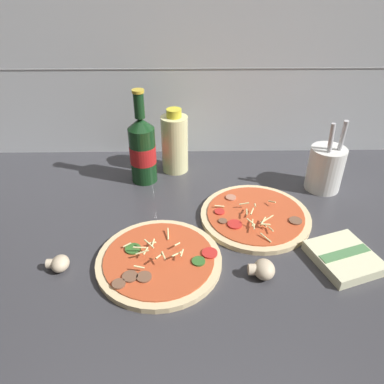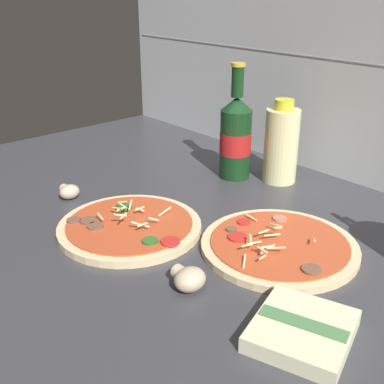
% 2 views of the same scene
% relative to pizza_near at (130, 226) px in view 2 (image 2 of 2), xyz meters
% --- Properties ---
extents(counter_slab, '(1.60, 0.90, 0.03)m').
position_rel_pizza_near_xyz_m(counter_slab, '(0.11, 0.08, -0.02)').
color(counter_slab, '#38383D').
rests_on(counter_slab, ground).
extents(tile_backsplash, '(1.60, 0.01, 0.60)m').
position_rel_pizza_near_xyz_m(tile_backsplash, '(0.11, 0.54, 0.27)').
color(tile_backsplash, silver).
rests_on(tile_backsplash, ground).
extents(pizza_near, '(0.27, 0.27, 0.05)m').
position_rel_pizza_near_xyz_m(pizza_near, '(0.00, 0.00, 0.00)').
color(pizza_near, beige).
rests_on(pizza_near, counter_slab).
extents(pizza_far, '(0.28, 0.28, 0.05)m').
position_rel_pizza_near_xyz_m(pizza_far, '(0.24, 0.16, -0.00)').
color(pizza_far, beige).
rests_on(pizza_far, counter_slab).
extents(beer_bottle, '(0.08, 0.08, 0.27)m').
position_rel_pizza_near_xyz_m(beer_bottle, '(-0.06, 0.35, 0.09)').
color(beer_bottle, '#143819').
rests_on(beer_bottle, counter_slab).
extents(oil_bottle, '(0.08, 0.08, 0.20)m').
position_rel_pizza_near_xyz_m(oil_bottle, '(0.03, 0.41, 0.08)').
color(oil_bottle, beige).
rests_on(oil_bottle, counter_slab).
extents(mushroom_left, '(0.05, 0.05, 0.03)m').
position_rel_pizza_near_xyz_m(mushroom_left, '(-0.21, -0.01, 0.01)').
color(mushroom_left, beige).
rests_on(mushroom_left, counter_slab).
extents(mushroom_right, '(0.06, 0.05, 0.04)m').
position_rel_pizza_near_xyz_m(mushroom_right, '(0.22, -0.04, 0.01)').
color(mushroom_right, beige).
rests_on(mushroom_right, counter_slab).
extents(dish_towel, '(0.16, 0.17, 0.03)m').
position_rel_pizza_near_xyz_m(dish_towel, '(0.40, -0.00, 0.00)').
color(dish_towel, beige).
rests_on(dish_towel, counter_slab).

